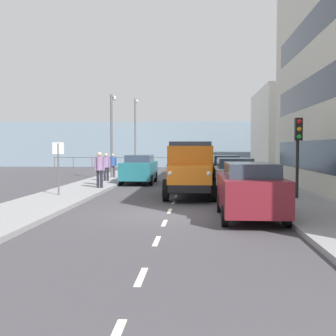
{
  "coord_description": "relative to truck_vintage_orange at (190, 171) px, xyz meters",
  "views": [
    {
      "loc": [
        -0.94,
        14.29,
        2.19
      ],
      "look_at": [
        0.73,
        -11.04,
        1.0
      ],
      "focal_mm": 47.46,
      "sensor_mm": 36.0,
      "label": 1
    }
  ],
  "objects": [
    {
      "name": "pedestrian_with_bag",
      "position": [
        4.61,
        -2.85,
        0.04
      ],
      "size": [
        0.53,
        0.34,
        1.8
      ],
      "color": "black",
      "rests_on": "sidewalk_right"
    },
    {
      "name": "sea_horizon",
      "position": [
        0.64,
        -30.01,
        1.32
      ],
      "size": [
        80.0,
        0.8,
        5.0
      ],
      "primitive_type": "cube",
      "color": "gray",
      "rests_on": "ground_plane"
    },
    {
      "name": "lamp_post_promenade",
      "position": [
        5.49,
        -10.72,
        2.37
      ],
      "size": [
        0.32,
        1.14,
        5.6
      ],
      "color": "#59595B",
      "rests_on": "sidewalk_right"
    },
    {
      "name": "seawall_railing",
      "position": [
        0.64,
        -26.41,
        -0.26
      ],
      "size": [
        28.08,
        0.08,
        1.2
      ],
      "color": "#4C5156",
      "rests_on": "ground_plane"
    },
    {
      "name": "pedestrian_by_lamp",
      "position": [
        5.23,
        -7.42,
        -0.04
      ],
      "size": [
        0.53,
        0.34,
        1.67
      ],
      "color": "black",
      "rests_on": "sidewalk_right"
    },
    {
      "name": "lamp_post_far",
      "position": [
        5.4,
        -21.59,
        2.84
      ],
      "size": [
        0.32,
        1.14,
        6.5
      ],
      "color": "#59595B",
      "rests_on": "sidewalk_right"
    },
    {
      "name": "road_centreline_markings",
      "position": [
        0.64,
        -4.85,
        -1.17
      ],
      "size": [
        0.12,
        39.99,
        0.01
      ],
      "color": "silver",
      "rests_on": "ground_plane"
    },
    {
      "name": "pedestrian_strolling",
      "position": [
        5.41,
        -10.54,
        -0.09
      ],
      "size": [
        0.53,
        0.34,
        1.61
      ],
      "color": "#383342",
      "rests_on": "sidewalk_right"
    },
    {
      "name": "truck_vintage_orange",
      "position": [
        0.0,
        0.0,
        0.0
      ],
      "size": [
        2.17,
        5.64,
        2.43
      ],
      "color": "black",
      "rests_on": "ground_plane"
    },
    {
      "name": "car_teal_oppositeside_0",
      "position": [
        3.19,
        -7.41,
        -0.28
      ],
      "size": [
        1.89,
        4.64,
        1.72
      ],
      "color": "#1E6670",
      "rests_on": "ground_plane"
    },
    {
      "name": "car_maroon_kerbside_near",
      "position": [
        -1.9,
        5.6,
        -0.28
      ],
      "size": [
        1.87,
        4.34,
        1.72
      ],
      "color": "maroon",
      "rests_on": "ground_plane"
    },
    {
      "name": "traffic_light_near",
      "position": [
        -4.3,
        1.21,
        1.29
      ],
      "size": [
        0.28,
        0.41,
        3.2
      ],
      "color": "black",
      "rests_on": "sidewalk_left"
    },
    {
      "name": "street_sign",
      "position": [
        5.62,
        0.61,
        0.5
      ],
      "size": [
        0.5,
        0.07,
        2.25
      ],
      "color": "#4C4C4C",
      "rests_on": "sidewalk_right"
    },
    {
      "name": "ground_plane",
      "position": [
        0.64,
        -5.39,
        -1.18
      ],
      "size": [
        80.0,
        80.0,
        0.0
      ],
      "primitive_type": "plane",
      "color": "#423F44"
    },
    {
      "name": "building_far_block",
      "position": [
        -8.97,
        -19.61,
        2.35
      ],
      "size": [
        6.85,
        11.13,
        7.06
      ],
      "color": "silver",
      "rests_on": "ground_plane"
    },
    {
      "name": "sidewalk_left",
      "position": [
        -4.2,
        -5.39,
        -1.1
      ],
      "size": [
        2.69,
        43.23,
        0.15
      ],
      "primitive_type": "cube",
      "color": "gray",
      "rests_on": "ground_plane"
    },
    {
      "name": "car_silver_kerbside_1",
      "position": [
        -1.9,
        -0.29,
        -0.28
      ],
      "size": [
        1.82,
        4.01,
        1.72
      ],
      "color": "#B7BABF",
      "rests_on": "ground_plane"
    },
    {
      "name": "car_black_kerbside_2",
      "position": [
        -1.9,
        -6.18,
        -0.29
      ],
      "size": [
        1.77,
        3.93,
        1.72
      ],
      "color": "black",
      "rests_on": "ground_plane"
    },
    {
      "name": "sidewalk_right",
      "position": [
        5.49,
        -5.39,
        -1.1
      ],
      "size": [
        2.69,
        43.23,
        0.15
      ],
      "primitive_type": "cube",
      "color": "gray",
      "rests_on": "ground_plane"
    },
    {
      "name": "pedestrian_in_dark_coat",
      "position": [
        4.97,
        -4.49,
        -0.03
      ],
      "size": [
        0.53,
        0.34,
        1.69
      ],
      "color": "#4C473D",
      "rests_on": "sidewalk_right"
    }
  ]
}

